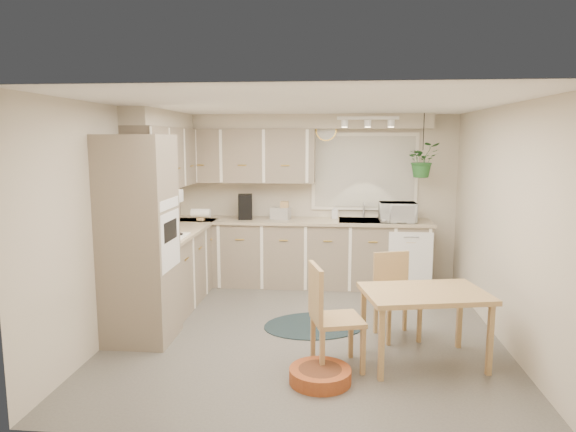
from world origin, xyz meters
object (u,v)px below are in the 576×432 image
object	(u,v)px
dining_table	(423,327)
braided_rug	(315,325)
chair_back	(398,297)
pet_bed	(320,375)
microwave	(397,210)
chair_left	(338,317)

from	to	relation	value
dining_table	braided_rug	bearing A→B (deg)	140.19
chair_back	pet_bed	bearing A→B (deg)	36.56
braided_rug	microwave	bearing A→B (deg)	55.56
chair_back	pet_bed	world-z (taller)	chair_back
chair_left	pet_bed	world-z (taller)	chair_left
braided_rug	pet_bed	distance (m)	1.34
dining_table	chair_back	bearing A→B (deg)	105.32
chair_back	braided_rug	distance (m)	1.00
pet_bed	microwave	distance (m)	3.20
dining_table	pet_bed	xyz separation A→B (m)	(-0.93, -0.48, -0.28)
braided_rug	pet_bed	world-z (taller)	pet_bed
dining_table	pet_bed	size ratio (longest dim) A/B	2.06
dining_table	microwave	world-z (taller)	microwave
chair_left	pet_bed	distance (m)	0.54
dining_table	braided_rug	xyz separation A→B (m)	(-1.03, 0.86, -0.34)
chair_back	dining_table	bearing A→B (deg)	87.18
dining_table	chair_back	size ratio (longest dim) A/B	1.25
microwave	chair_left	bearing A→B (deg)	-109.25
dining_table	microwave	xyz separation A→B (m)	(0.02, 2.39, 0.76)
dining_table	chair_left	size ratio (longest dim) A/B	1.14
chair_left	chair_back	world-z (taller)	chair_left
dining_table	pet_bed	bearing A→B (deg)	-152.82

